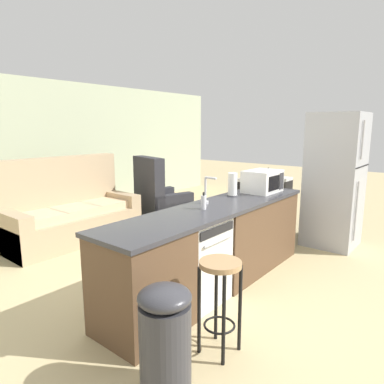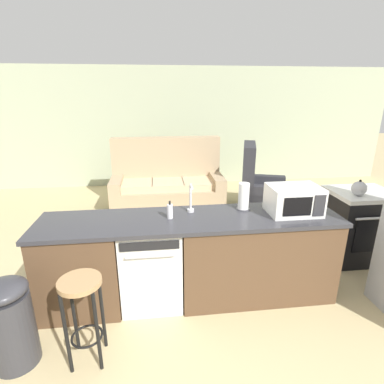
% 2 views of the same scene
% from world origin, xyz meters
% --- Properties ---
extents(ground_plane, '(24.00, 24.00, 0.00)m').
position_xyz_m(ground_plane, '(0.00, 0.00, 0.00)').
color(ground_plane, tan).
extents(wall_back, '(10.00, 0.06, 2.60)m').
position_xyz_m(wall_back, '(0.30, 4.20, 1.30)').
color(wall_back, '#A8B293').
rests_on(wall_back, ground_plane).
extents(kitchen_counter, '(2.94, 0.66, 0.90)m').
position_xyz_m(kitchen_counter, '(0.24, 0.00, 0.42)').
color(kitchen_counter, brown).
rests_on(kitchen_counter, ground_plane).
extents(dishwasher, '(0.58, 0.61, 0.84)m').
position_xyz_m(dishwasher, '(-0.25, -0.00, 0.42)').
color(dishwasher, silver).
rests_on(dishwasher, ground_plane).
extents(stove_range, '(0.76, 0.68, 0.90)m').
position_xyz_m(stove_range, '(2.35, 0.55, 0.45)').
color(stove_range, black).
rests_on(stove_range, ground_plane).
extents(refrigerator, '(0.72, 0.73, 1.92)m').
position_xyz_m(refrigerator, '(2.35, -0.55, 0.96)').
color(refrigerator, '#A8AAB2').
rests_on(refrigerator, ground_plane).
extents(microwave, '(0.50, 0.37, 0.28)m').
position_xyz_m(microwave, '(1.18, -0.00, 1.04)').
color(microwave, white).
rests_on(microwave, kitchen_counter).
extents(sink_faucet, '(0.07, 0.18, 0.30)m').
position_xyz_m(sink_faucet, '(0.16, 0.14, 1.03)').
color(sink_faucet, silver).
rests_on(sink_faucet, kitchen_counter).
extents(paper_towel_roll, '(0.14, 0.14, 0.28)m').
position_xyz_m(paper_towel_roll, '(0.71, 0.15, 1.04)').
color(paper_towel_roll, '#4C4C51').
rests_on(paper_towel_roll, kitchen_counter).
extents(soap_bottle, '(0.06, 0.06, 0.18)m').
position_xyz_m(soap_bottle, '(-0.05, 0.02, 0.97)').
color(soap_bottle, silver).
rests_on(soap_bottle, kitchen_counter).
extents(kettle, '(0.21, 0.17, 0.19)m').
position_xyz_m(kettle, '(2.18, 0.42, 0.99)').
color(kettle, '#B2B2B7').
rests_on(kettle, stove_range).
extents(bar_stool, '(0.32, 0.32, 0.74)m').
position_xyz_m(bar_stool, '(-0.76, -0.68, 0.54)').
color(bar_stool, tan).
rests_on(bar_stool, ground_plane).
extents(trash_bin, '(0.35, 0.35, 0.74)m').
position_xyz_m(trash_bin, '(-1.32, -0.64, 0.38)').
color(trash_bin, '#333338').
rests_on(trash_bin, ground_plane).
extents(couch, '(2.00, 0.90, 1.27)m').
position_xyz_m(couch, '(0.02, 2.69, 0.39)').
color(couch, tan).
rests_on(couch, ground_plane).
extents(armchair, '(1.01, 1.05, 1.20)m').
position_xyz_m(armchair, '(1.66, 2.35, 0.35)').
color(armchair, '#2D2D33').
rests_on(armchair, ground_plane).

